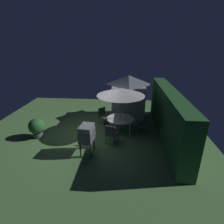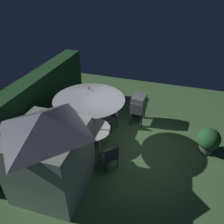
{
  "view_description": "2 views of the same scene",
  "coord_description": "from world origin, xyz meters",
  "px_view_note": "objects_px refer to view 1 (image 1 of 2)",
  "views": [
    {
      "loc": [
        7.6,
        1.54,
        4.16
      ],
      "look_at": [
        0.03,
        0.95,
        1.15
      ],
      "focal_mm": 28.4,
      "sensor_mm": 36.0,
      "label": 1
    },
    {
      "loc": [
        -5.7,
        -1.12,
        5.26
      ],
      "look_at": [
        0.09,
        0.7,
        1.29
      ],
      "focal_mm": 35.41,
      "sensor_mm": 36.0,
      "label": 2
    }
  ],
  "objects_px": {
    "patio_umbrella": "(121,92)",
    "potted_plant_by_shed": "(37,127)",
    "garden_shed": "(128,97)",
    "patio_table": "(120,119)",
    "bbq_grill": "(87,134)",
    "chair_toward_hedge": "(144,124)",
    "chair_far_side": "(111,133)",
    "chair_near_shed": "(103,115)"
  },
  "relations": [
    {
      "from": "chair_near_shed",
      "to": "chair_far_side",
      "type": "xyz_separation_m",
      "value": [
        2.0,
        0.59,
        0.0
      ]
    },
    {
      "from": "patio_umbrella",
      "to": "potted_plant_by_shed",
      "type": "height_order",
      "value": "patio_umbrella"
    },
    {
      "from": "bbq_grill",
      "to": "patio_table",
      "type": "bearing_deg",
      "value": 146.61
    },
    {
      "from": "garden_shed",
      "to": "patio_table",
      "type": "xyz_separation_m",
      "value": [
        1.91,
        -0.37,
        -0.59
      ]
    },
    {
      "from": "chair_far_side",
      "to": "patio_umbrella",
      "type": "bearing_deg",
      "value": 163.64
    },
    {
      "from": "patio_umbrella",
      "to": "chair_far_side",
      "type": "distance_m",
      "value": 1.95
    },
    {
      "from": "chair_toward_hedge",
      "to": "garden_shed",
      "type": "bearing_deg",
      "value": -159.29
    },
    {
      "from": "patio_umbrella",
      "to": "bbq_grill",
      "type": "relative_size",
      "value": 1.91
    },
    {
      "from": "garden_shed",
      "to": "patio_umbrella",
      "type": "relative_size",
      "value": 1.08
    },
    {
      "from": "chair_near_shed",
      "to": "chair_toward_hedge",
      "type": "bearing_deg",
      "value": 65.46
    },
    {
      "from": "chair_near_shed",
      "to": "potted_plant_by_shed",
      "type": "xyz_separation_m",
      "value": [
        1.68,
        -2.88,
        -0.01
      ]
    },
    {
      "from": "patio_umbrella",
      "to": "chair_far_side",
      "type": "height_order",
      "value": "patio_umbrella"
    },
    {
      "from": "bbq_grill",
      "to": "chair_toward_hedge",
      "type": "relative_size",
      "value": 1.33
    },
    {
      "from": "patio_umbrella",
      "to": "bbq_grill",
      "type": "bearing_deg",
      "value": -33.39
    },
    {
      "from": "patio_umbrella",
      "to": "potted_plant_by_shed",
      "type": "bearing_deg",
      "value": -77.59
    },
    {
      "from": "patio_umbrella",
      "to": "chair_toward_hedge",
      "type": "height_order",
      "value": "patio_umbrella"
    },
    {
      "from": "chair_toward_hedge",
      "to": "bbq_grill",
      "type": "bearing_deg",
      "value": -53.07
    },
    {
      "from": "garden_shed",
      "to": "patio_table",
      "type": "relative_size",
      "value": 1.86
    },
    {
      "from": "bbq_grill",
      "to": "potted_plant_by_shed",
      "type": "relative_size",
      "value": 1.29
    },
    {
      "from": "garden_shed",
      "to": "chair_far_side",
      "type": "height_order",
      "value": "garden_shed"
    },
    {
      "from": "patio_table",
      "to": "potted_plant_by_shed",
      "type": "bearing_deg",
      "value": -77.59
    },
    {
      "from": "garden_shed",
      "to": "patio_umbrella",
      "type": "xyz_separation_m",
      "value": [
        1.91,
        -0.37,
        0.79
      ]
    },
    {
      "from": "garden_shed",
      "to": "chair_toward_hedge",
      "type": "xyz_separation_m",
      "value": [
        2.01,
        0.76,
        -0.74
      ]
    },
    {
      "from": "chair_far_side",
      "to": "potted_plant_by_shed",
      "type": "distance_m",
      "value": 3.49
    },
    {
      "from": "patio_table",
      "to": "garden_shed",
      "type": "bearing_deg",
      "value": 169.12
    },
    {
      "from": "potted_plant_by_shed",
      "to": "chair_toward_hedge",
      "type": "bearing_deg",
      "value": 98.46
    },
    {
      "from": "patio_umbrella",
      "to": "bbq_grill",
      "type": "height_order",
      "value": "patio_umbrella"
    },
    {
      "from": "patio_umbrella",
      "to": "patio_table",
      "type": "bearing_deg",
      "value": 82.87
    },
    {
      "from": "garden_shed",
      "to": "chair_toward_hedge",
      "type": "relative_size",
      "value": 2.75
    },
    {
      "from": "bbq_grill",
      "to": "chair_near_shed",
      "type": "distance_m",
      "value": 2.76
    },
    {
      "from": "garden_shed",
      "to": "chair_near_shed",
      "type": "bearing_deg",
      "value": -50.64
    },
    {
      "from": "patio_table",
      "to": "bbq_grill",
      "type": "bearing_deg",
      "value": -33.39
    },
    {
      "from": "chair_near_shed",
      "to": "chair_far_side",
      "type": "relative_size",
      "value": 1.0
    },
    {
      "from": "potted_plant_by_shed",
      "to": "patio_umbrella",
      "type": "bearing_deg",
      "value": 102.41
    },
    {
      "from": "patio_umbrella",
      "to": "potted_plant_by_shed",
      "type": "xyz_separation_m",
      "value": [
        0.84,
        -3.82,
        -1.54
      ]
    },
    {
      "from": "potted_plant_by_shed",
      "to": "chair_far_side",
      "type": "bearing_deg",
      "value": 84.64
    },
    {
      "from": "patio_umbrella",
      "to": "chair_toward_hedge",
      "type": "distance_m",
      "value": 1.9
    },
    {
      "from": "patio_umbrella",
      "to": "chair_near_shed",
      "type": "relative_size",
      "value": 2.54
    },
    {
      "from": "bbq_grill",
      "to": "chair_far_side",
      "type": "distance_m",
      "value": 1.2
    },
    {
      "from": "patio_table",
      "to": "chair_far_side",
      "type": "relative_size",
      "value": 1.48
    },
    {
      "from": "garden_shed",
      "to": "chair_far_side",
      "type": "bearing_deg",
      "value": -12.99
    },
    {
      "from": "bbq_grill",
      "to": "potted_plant_by_shed",
      "type": "distance_m",
      "value": 2.8
    }
  ]
}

